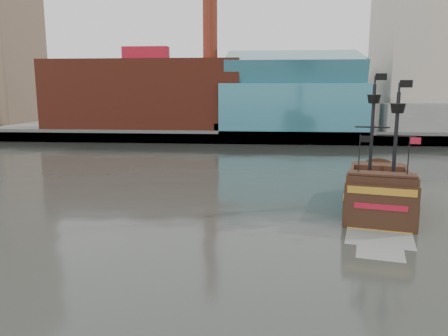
# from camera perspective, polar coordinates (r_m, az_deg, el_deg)

# --- Properties ---
(ground) EXTENTS (400.00, 400.00, 0.00)m
(ground) POSITION_cam_1_polar(r_m,az_deg,el_deg) (27.31, -3.41, -13.36)
(ground) COLOR #262823
(ground) RESTS_ON ground
(promenade_far) EXTENTS (220.00, 60.00, 2.00)m
(promenade_far) POSITION_cam_1_polar(r_m,az_deg,el_deg) (117.21, 3.19, 5.43)
(promenade_far) COLOR slate
(promenade_far) RESTS_ON ground
(seawall) EXTENTS (220.00, 1.00, 2.60)m
(seawall) POSITION_cam_1_polar(r_m,az_deg,el_deg) (87.84, 2.56, 4.00)
(seawall) COLOR #4C4C49
(seawall) RESTS_ON ground
(skyline) EXTENTS (149.00, 45.00, 62.00)m
(skyline) POSITION_cam_1_polar(r_m,az_deg,el_deg) (110.14, 6.02, 17.36)
(skyline) COLOR brown
(skyline) RESTS_ON promenade_far
(pirate_ship) EXTENTS (9.20, 18.46, 13.26)m
(pirate_ship) POSITION_cam_1_polar(r_m,az_deg,el_deg) (42.78, 19.54, -3.47)
(pirate_ship) COLOR black
(pirate_ship) RESTS_ON ground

